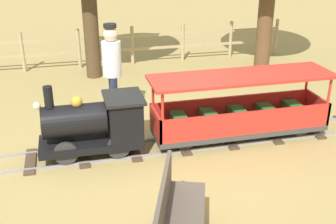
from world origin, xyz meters
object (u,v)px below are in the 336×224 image
Objects in this scene: passenger_car at (240,113)px; park_bench at (177,223)px; conductor_person at (112,66)px; locomotive at (96,123)px.

park_bench is (-2.24, 1.57, -0.01)m from passenger_car.
park_bench is at bearing -177.09° from conductor_person.
conductor_person is at bearing 2.91° from park_bench.
park_bench is at bearing 144.95° from passenger_car.
locomotive is at bearing 160.80° from conductor_person.
passenger_car is at bearing -121.65° from conductor_person.
conductor_person reaches higher than passenger_car.
passenger_car is 1.67× the size of conductor_person.
locomotive reaches higher than park_bench.
locomotive reaches higher than passenger_car.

